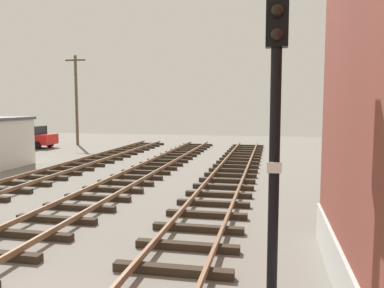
{
  "coord_description": "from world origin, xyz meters",
  "views": [
    {
      "loc": [
        3.24,
        -3.99,
        3.43
      ],
      "look_at": [
        0.04,
        11.63,
        1.85
      ],
      "focal_mm": 36.87,
      "sensor_mm": 36.0,
      "label": 1
    }
  ],
  "objects": [
    {
      "name": "utility_pole_far",
      "position": [
        -13.27,
        27.27,
        4.0
      ],
      "size": [
        1.8,
        0.24,
        7.62
      ],
      "color": "brown",
      "rests_on": "ground"
    },
    {
      "name": "signal_mast",
      "position": [
        3.28,
        2.68,
        3.43
      ],
      "size": [
        0.36,
        0.4,
        5.47
      ],
      "color": "black",
      "rests_on": "ground"
    },
    {
      "name": "parked_car_red",
      "position": [
        -15.88,
        24.18,
        0.9
      ],
      "size": [
        4.2,
        2.04,
        1.76
      ],
      "color": "red",
      "rests_on": "ground"
    }
  ]
}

